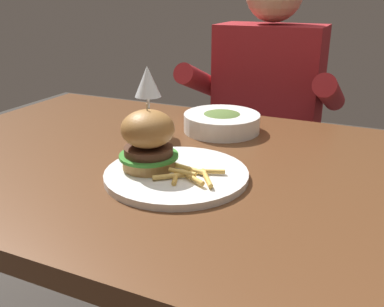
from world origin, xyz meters
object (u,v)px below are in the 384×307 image
(burger_sandwich, at_px, (148,139))
(diner_person, at_px, (265,141))
(wine_glass, at_px, (148,85))
(soup_bowl, at_px, (222,122))
(main_plate, at_px, (176,174))

(burger_sandwich, height_order, diner_person, diner_person)
(wine_glass, bearing_deg, soup_bowl, 29.96)
(main_plate, bearing_deg, burger_sandwich, -175.54)
(diner_person, bearing_deg, wine_glass, -106.31)
(soup_bowl, bearing_deg, main_plate, -85.23)
(main_plate, height_order, burger_sandwich, burger_sandwich)
(main_plate, xyz_separation_m, soup_bowl, (-0.03, 0.32, 0.02))
(wine_glass, xyz_separation_m, soup_bowl, (0.16, 0.09, -0.10))
(soup_bowl, bearing_deg, wine_glass, -150.04)
(main_plate, distance_m, diner_person, 0.80)
(burger_sandwich, bearing_deg, wine_glass, 119.87)
(diner_person, bearing_deg, soup_bowl, -89.93)
(wine_glass, height_order, soup_bowl, wine_glass)
(burger_sandwich, distance_m, wine_glass, 0.27)
(soup_bowl, bearing_deg, diner_person, 90.07)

